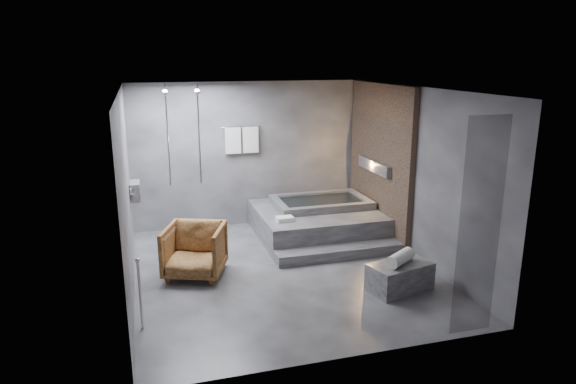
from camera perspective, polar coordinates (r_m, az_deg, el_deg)
name	(u,v)px	position (r m, az deg, el deg)	size (l,w,h in m)	color
room	(304,158)	(7.95, 1.75, 3.78)	(5.00, 5.04, 2.82)	#303033
tub_deck	(317,222)	(9.64, 3.19, -3.33)	(2.20, 2.00, 0.50)	#353538
tub_step	(340,252)	(8.66, 5.76, -6.68)	(2.20, 0.36, 0.18)	#353538
concrete_bench	(400,277)	(7.62, 12.32, -9.18)	(0.90, 0.49, 0.40)	#37373A
driftwood_chair	(195,251)	(7.97, -10.33, -6.42)	(0.85, 0.88, 0.80)	#452811
rolled_towel	(400,258)	(7.49, 12.37, -7.17)	(0.19, 0.19, 0.52)	white
deck_towel	(285,219)	(8.86, -0.35, -3.01)	(0.29, 0.21, 0.08)	silver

